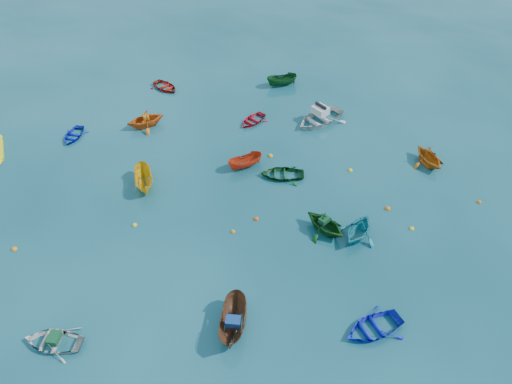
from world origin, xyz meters
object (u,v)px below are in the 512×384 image
Objects in this scene: dinghy_blue_sw at (74,137)px; kayak_yellow at (0,151)px; dinghy_white_near at (55,343)px; dinghy_blue_se at (373,330)px; motorboat_white at (319,121)px.

kayak_yellow is (-3.15, -4.36, 0.00)m from dinghy_blue_sw.
dinghy_white_near is 0.93× the size of dinghy_blue_se.
motorboat_white reaches higher than dinghy_blue_sw.
kayak_yellow is at bearing -143.70° from dinghy_white_near.
kayak_yellow is (-29.76, -1.35, 0.00)m from dinghy_blue_se.
dinghy_blue_sw is at bearing -2.15° from kayak_yellow.
dinghy_white_near is at bearing -112.13° from dinghy_blue_se.
kayak_yellow is at bearing -150.80° from dinghy_blue_sw.
motorboat_white is (18.05, 17.07, 0.00)m from kayak_yellow.
dinghy_blue_se is (13.13, 9.80, 0.00)m from dinghy_white_near.
dinghy_blue_se is 0.74× the size of motorboat_white.
dinghy_white_near is 0.68× the size of motorboat_white.
dinghy_blue_sw is at bearing -155.32° from dinghy_blue_se.
dinghy_blue_se is 19.60m from motorboat_white.
dinghy_blue_sw is 0.80× the size of dinghy_blue_se.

